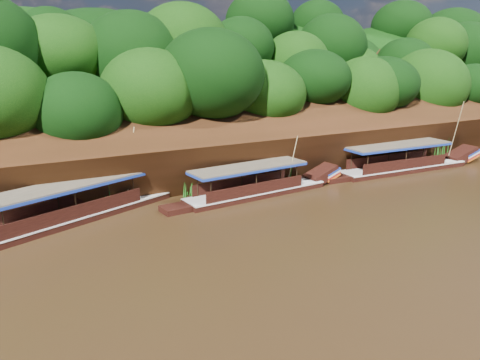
# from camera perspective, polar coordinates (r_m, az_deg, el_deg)

# --- Properties ---
(ground) EXTENTS (160.00, 160.00, 0.00)m
(ground) POSITION_cam_1_polar(r_m,az_deg,el_deg) (28.52, 12.52, -5.22)
(ground) COLOR black
(ground) RESTS_ON ground
(riverbank) EXTENTS (120.00, 30.06, 19.40)m
(riverbank) POSITION_cam_1_polar(r_m,az_deg,el_deg) (46.96, -5.73, 5.47)
(riverbank) COLOR black
(riverbank) RESTS_ON ground
(boat_0) EXTENTS (14.91, 2.96, 6.27)m
(boat_0) POSITION_cam_1_polar(r_m,az_deg,el_deg) (42.91, 20.02, 1.86)
(boat_0) COLOR black
(boat_0) RESTS_ON ground
(boat_1) EXTENTS (13.09, 3.11, 4.53)m
(boat_1) POSITION_cam_1_polar(r_m,az_deg,el_deg) (33.50, 2.98, -0.88)
(boat_1) COLOR black
(boat_1) RESTS_ON ground
(boat_2) EXTENTS (14.65, 7.50, 5.57)m
(boat_2) POSITION_cam_1_polar(r_m,az_deg,el_deg) (30.47, -17.72, -3.20)
(boat_2) COLOR black
(boat_2) RESTS_ON ground
(reeds) EXTENTS (47.90, 2.36, 2.19)m
(reeds) POSITION_cam_1_polar(r_m,az_deg,el_deg) (34.97, 0.31, 0.45)
(reeds) COLOR #1E5D17
(reeds) RESTS_ON ground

